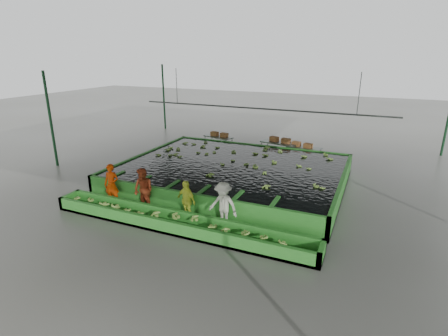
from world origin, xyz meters
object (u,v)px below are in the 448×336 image
at_px(worker_d, 223,205).
at_px(box_stack_right, 302,147).
at_px(box_stack_mid, 280,142).
at_px(box_stack_left, 219,136).
at_px(packing_table_left, 218,143).
at_px(worker_c, 186,200).
at_px(worker_b, 144,190).
at_px(worker_a, 112,185).
at_px(flotation_tank, 233,173).
at_px(sorting_trough, 176,223).
at_px(packing_table_right, 304,154).
at_px(packing_table_mid, 279,150).

relative_size(worker_d, box_stack_right, 1.45).
bearing_deg(box_stack_mid, box_stack_left, 175.57).
distance_m(packing_table_left, box_stack_left, 0.43).
bearing_deg(worker_c, worker_b, -161.42).
relative_size(worker_a, packing_table_left, 0.90).
height_order(flotation_tank, box_stack_mid, box_stack_mid).
bearing_deg(worker_a, worker_c, -11.58).
height_order(sorting_trough, packing_table_right, packing_table_right).
bearing_deg(worker_d, packing_table_left, 122.63).
height_order(worker_a, box_stack_left, worker_a).
relative_size(worker_c, packing_table_right, 0.82).
xyz_separation_m(flotation_tank, box_stack_left, (-3.00, 5.08, 0.40)).
height_order(worker_b, box_stack_right, worker_b).
bearing_deg(worker_c, box_stack_mid, 102.20).
height_order(packing_table_mid, box_stack_left, box_stack_left).
height_order(sorting_trough, box_stack_left, box_stack_left).
relative_size(sorting_trough, packing_table_left, 5.36).
height_order(worker_c, box_stack_right, worker_c).
bearing_deg(flotation_tank, sorting_trough, -90.00).
height_order(flotation_tank, sorting_trough, flotation_tank).
bearing_deg(sorting_trough, worker_c, 93.03).
xyz_separation_m(worker_d, box_stack_mid, (-0.45, 9.07, 0.11)).
bearing_deg(worker_d, worker_a, -172.99).
xyz_separation_m(packing_table_left, box_stack_left, (0.06, 0.02, 0.43)).
xyz_separation_m(sorting_trough, worker_d, (1.42, 0.80, 0.59)).
height_order(flotation_tank, worker_c, worker_c).
relative_size(worker_a, worker_b, 0.98).
distance_m(worker_c, worker_d, 1.47).
distance_m(worker_b, packing_table_mid, 9.48).
bearing_deg(packing_table_right, flotation_tank, -117.58).
height_order(packing_table_left, packing_table_mid, packing_table_mid).
bearing_deg(packing_table_mid, box_stack_right, -4.75).
relative_size(flotation_tank, worker_b, 5.84).
bearing_deg(worker_d, box_stack_mid, 99.87).
bearing_deg(worker_d, packing_table_right, 90.72).
distance_m(worker_a, packing_table_mid, 10.05).
height_order(worker_a, worker_c, worker_a).
height_order(worker_c, worker_d, worker_d).
relative_size(worker_b, packing_table_mid, 0.82).
height_order(flotation_tank, worker_a, worker_a).
xyz_separation_m(packing_table_mid, packing_table_right, (1.46, -0.13, -0.05)).
bearing_deg(sorting_trough, flotation_tank, 90.00).
bearing_deg(packing_table_mid, flotation_tank, -101.24).
distance_m(sorting_trough, packing_table_left, 10.61).
distance_m(worker_d, box_stack_right, 8.96).
bearing_deg(box_stack_mid, worker_c, -96.38).
bearing_deg(worker_c, worker_d, 18.58).
relative_size(worker_a, packing_table_mid, 0.81).
xyz_separation_m(worker_c, packing_table_mid, (0.98, 9.03, -0.28)).
bearing_deg(worker_d, box_stack_right, 91.51).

